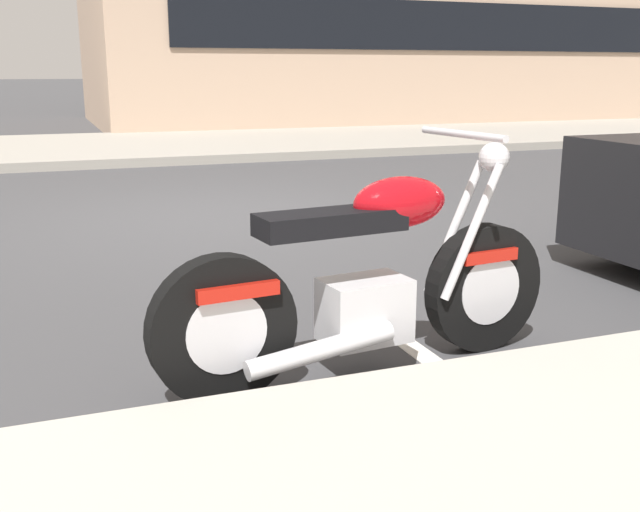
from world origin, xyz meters
TOP-DOWN VIEW (x-y plane):
  - ground_plane at (0.00, 0.00)m, footprint 260.00×260.00m
  - parking_stall_stripe at (0.00, -3.62)m, footprint 0.12×2.20m
  - parked_motorcycle at (-0.35, -4.01)m, footprint 2.05×0.62m

SIDE VIEW (x-z plane):
  - ground_plane at x=0.00m, z-range 0.00..0.00m
  - parking_stall_stripe at x=0.00m, z-range 0.00..0.01m
  - parked_motorcycle at x=-0.35m, z-range -0.13..1.00m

